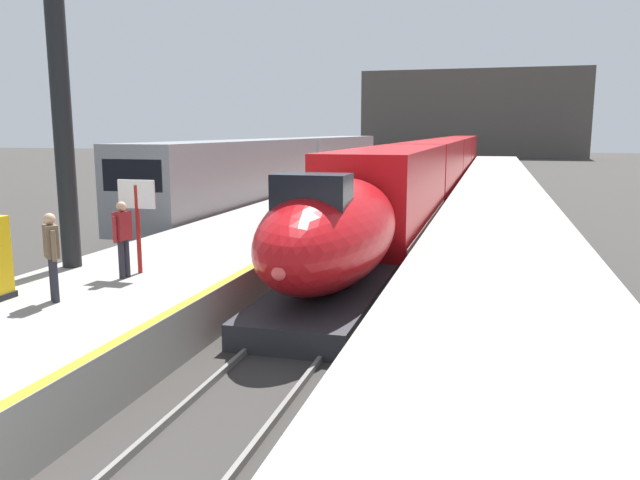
{
  "coord_description": "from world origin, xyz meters",
  "views": [
    {
      "loc": [
        3.68,
        -3.15,
        4.24
      ],
      "look_at": [
        -0.03,
        10.27,
        1.8
      ],
      "focal_mm": 34.98,
      "sensor_mm": 36.0,
      "label": 1
    }
  ],
  "objects_px": {
    "rolling_suitcase": "(301,199)",
    "passenger_near_edge": "(329,185)",
    "passenger_mid_platform": "(52,250)",
    "regional_train_adjacent": "(295,166)",
    "highspeed_train_main": "(442,162)",
    "passenger_far_waiting": "(123,233)",
    "departure_info_board": "(137,207)",
    "station_column_mid": "(56,25)"
  },
  "relations": [
    {
      "from": "rolling_suitcase",
      "to": "departure_info_board",
      "type": "distance_m",
      "value": 13.25
    },
    {
      "from": "highspeed_train_main",
      "to": "passenger_near_edge",
      "type": "bearing_deg",
      "value": -97.05
    },
    {
      "from": "highspeed_train_main",
      "to": "regional_train_adjacent",
      "type": "xyz_separation_m",
      "value": [
        -8.1,
        -11.0,
        0.16
      ]
    },
    {
      "from": "passenger_near_edge",
      "to": "passenger_far_waiting",
      "type": "relative_size",
      "value": 1.0
    },
    {
      "from": "passenger_near_edge",
      "to": "passenger_far_waiting",
      "type": "height_order",
      "value": "same"
    },
    {
      "from": "passenger_mid_platform",
      "to": "departure_info_board",
      "type": "bearing_deg",
      "value": 84.51
    },
    {
      "from": "departure_info_board",
      "to": "passenger_near_edge",
      "type": "bearing_deg",
      "value": 84.85
    },
    {
      "from": "station_column_mid",
      "to": "passenger_near_edge",
      "type": "height_order",
      "value": "station_column_mid"
    },
    {
      "from": "highspeed_train_main",
      "to": "rolling_suitcase",
      "type": "bearing_deg",
      "value": -100.6
    },
    {
      "from": "rolling_suitcase",
      "to": "passenger_mid_platform",
      "type": "bearing_deg",
      "value": -90.11
    },
    {
      "from": "highspeed_train_main",
      "to": "passenger_mid_platform",
      "type": "bearing_deg",
      "value": -96.31
    },
    {
      "from": "highspeed_train_main",
      "to": "passenger_far_waiting",
      "type": "bearing_deg",
      "value": -96.38
    },
    {
      "from": "rolling_suitcase",
      "to": "departure_info_board",
      "type": "bearing_deg",
      "value": -89.05
    },
    {
      "from": "highspeed_train_main",
      "to": "station_column_mid",
      "type": "relative_size",
      "value": 8.33
    },
    {
      "from": "passenger_near_edge",
      "to": "passenger_far_waiting",
      "type": "bearing_deg",
      "value": -95.21
    },
    {
      "from": "rolling_suitcase",
      "to": "highspeed_train_main",
      "type": "bearing_deg",
      "value": 79.4
    },
    {
      "from": "rolling_suitcase",
      "to": "passenger_near_edge",
      "type": "bearing_deg",
      "value": -19.07
    },
    {
      "from": "passenger_mid_platform",
      "to": "passenger_far_waiting",
      "type": "distance_m",
      "value": 2.07
    },
    {
      "from": "highspeed_train_main",
      "to": "station_column_mid",
      "type": "distance_m",
      "value": 36.17
    },
    {
      "from": "passenger_mid_platform",
      "to": "rolling_suitcase",
      "type": "height_order",
      "value": "passenger_mid_platform"
    },
    {
      "from": "station_column_mid",
      "to": "passenger_mid_platform",
      "type": "bearing_deg",
      "value": -58.5
    },
    {
      "from": "passenger_near_edge",
      "to": "rolling_suitcase",
      "type": "xyz_separation_m",
      "value": [
        -1.36,
        0.47,
        -0.69
      ]
    },
    {
      "from": "passenger_mid_platform",
      "to": "regional_train_adjacent",
      "type": "bearing_deg",
      "value": 98.15
    },
    {
      "from": "regional_train_adjacent",
      "to": "passenger_near_edge",
      "type": "bearing_deg",
      "value": -65.97
    },
    {
      "from": "highspeed_train_main",
      "to": "station_column_mid",
      "type": "xyz_separation_m",
      "value": [
        -5.9,
        -35.38,
        4.6
      ]
    },
    {
      "from": "passenger_mid_platform",
      "to": "passenger_far_waiting",
      "type": "xyz_separation_m",
      "value": [
        0.19,
        2.06,
        0.0
      ]
    },
    {
      "from": "station_column_mid",
      "to": "highspeed_train_main",
      "type": "bearing_deg",
      "value": 80.53
    },
    {
      "from": "highspeed_train_main",
      "to": "departure_info_board",
      "type": "bearing_deg",
      "value": -96.37
    },
    {
      "from": "rolling_suitcase",
      "to": "departure_info_board",
      "type": "relative_size",
      "value": 0.46
    },
    {
      "from": "passenger_far_waiting",
      "to": "departure_info_board",
      "type": "bearing_deg",
      "value": 83.15
    },
    {
      "from": "regional_train_adjacent",
      "to": "passenger_far_waiting",
      "type": "xyz_separation_m",
      "value": [
        4.07,
        -25.07,
        -0.09
      ]
    },
    {
      "from": "departure_info_board",
      "to": "passenger_far_waiting",
      "type": "bearing_deg",
      "value": -96.85
    },
    {
      "from": "station_column_mid",
      "to": "passenger_near_edge",
      "type": "xyz_separation_m",
      "value": [
        3.08,
        12.55,
        -4.53
      ]
    },
    {
      "from": "rolling_suitcase",
      "to": "departure_info_board",
      "type": "height_order",
      "value": "departure_info_board"
    },
    {
      "from": "regional_train_adjacent",
      "to": "rolling_suitcase",
      "type": "distance_m",
      "value": 12.04
    },
    {
      "from": "station_column_mid",
      "to": "passenger_near_edge",
      "type": "relative_size",
      "value": 5.43
    },
    {
      "from": "highspeed_train_main",
      "to": "passenger_mid_platform",
      "type": "distance_m",
      "value": 38.36
    },
    {
      "from": "highspeed_train_main",
      "to": "regional_train_adjacent",
      "type": "height_order",
      "value": "regional_train_adjacent"
    },
    {
      "from": "highspeed_train_main",
      "to": "passenger_mid_platform",
      "type": "xyz_separation_m",
      "value": [
        -4.22,
        -38.13,
        0.07
      ]
    },
    {
      "from": "passenger_far_waiting",
      "to": "departure_info_board",
      "type": "xyz_separation_m",
      "value": [
        0.06,
        0.52,
        0.52
      ]
    },
    {
      "from": "passenger_far_waiting",
      "to": "rolling_suitcase",
      "type": "height_order",
      "value": "passenger_far_waiting"
    },
    {
      "from": "passenger_near_edge",
      "to": "departure_info_board",
      "type": "xyz_separation_m",
      "value": [
        -1.15,
        -12.72,
        0.52
      ]
    }
  ]
}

